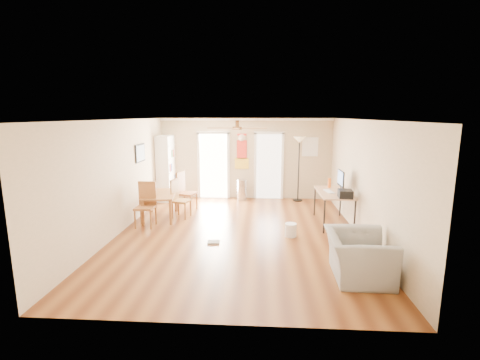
# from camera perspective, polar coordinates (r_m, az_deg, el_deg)

# --- Properties ---
(floor) EXTENTS (7.00, 7.00, 0.00)m
(floor) POSITION_cam_1_polar(r_m,az_deg,el_deg) (8.01, -0.28, -8.92)
(floor) COLOR brown
(floor) RESTS_ON ground
(ceiling) EXTENTS (5.50, 7.00, 0.00)m
(ceiling) POSITION_cam_1_polar(r_m,az_deg,el_deg) (7.54, -0.29, 10.03)
(ceiling) COLOR silver
(ceiling) RESTS_ON floor
(wall_back) EXTENTS (5.50, 0.04, 2.60)m
(wall_back) POSITION_cam_1_polar(r_m,az_deg,el_deg) (11.12, 0.95, 3.55)
(wall_back) COLOR beige
(wall_back) RESTS_ON floor
(wall_front) EXTENTS (5.50, 0.04, 2.60)m
(wall_front) POSITION_cam_1_polar(r_m,az_deg,el_deg) (4.29, -3.51, -8.30)
(wall_front) COLOR beige
(wall_front) RESTS_ON floor
(wall_left) EXTENTS (0.04, 7.00, 2.60)m
(wall_left) POSITION_cam_1_polar(r_m,az_deg,el_deg) (8.32, -19.55, 0.47)
(wall_left) COLOR beige
(wall_left) RESTS_ON floor
(wall_right) EXTENTS (0.04, 7.00, 2.60)m
(wall_right) POSITION_cam_1_polar(r_m,az_deg,el_deg) (7.97, 19.85, 0.02)
(wall_right) COLOR beige
(wall_right) RESTS_ON floor
(crown_molding) EXTENTS (5.50, 7.00, 0.08)m
(crown_molding) POSITION_cam_1_polar(r_m,az_deg,el_deg) (7.54, -0.29, 9.72)
(crown_molding) COLOR white
(crown_molding) RESTS_ON wall_back
(kitchen_doorway) EXTENTS (0.90, 0.10, 2.10)m
(kitchen_doorway) POSITION_cam_1_polar(r_m,az_deg,el_deg) (11.24, -4.42, 2.31)
(kitchen_doorway) COLOR white
(kitchen_doorway) RESTS_ON wall_back
(bathroom_doorway) EXTENTS (0.80, 0.10, 2.10)m
(bathroom_doorway) POSITION_cam_1_polar(r_m,az_deg,el_deg) (11.13, 4.80, 2.22)
(bathroom_doorway) COLOR white
(bathroom_doorway) RESTS_ON wall_back
(wall_decal) EXTENTS (0.46, 0.03, 1.10)m
(wall_decal) POSITION_cam_1_polar(r_m,az_deg,el_deg) (11.08, 0.30, 4.83)
(wall_decal) COLOR red
(wall_decal) RESTS_ON wall_back
(ac_grille) EXTENTS (0.50, 0.04, 0.60)m
(ac_grille) POSITION_cam_1_polar(r_m,az_deg,el_deg) (11.14, 11.59, 5.42)
(ac_grille) COLOR white
(ac_grille) RESTS_ON wall_back
(framed_poster) EXTENTS (0.04, 0.66, 0.48)m
(framed_poster) POSITION_cam_1_polar(r_m,az_deg,el_deg) (9.54, -16.29, 4.34)
(framed_poster) COLOR black
(framed_poster) RESTS_ON wall_left
(ceiling_fan) EXTENTS (1.24, 1.24, 0.20)m
(ceiling_fan) POSITION_cam_1_polar(r_m,az_deg,el_deg) (7.24, -0.46, 8.65)
(ceiling_fan) COLOR #593819
(ceiling_fan) RESTS_ON ceiling
(bookshelf) EXTENTS (0.68, 1.01, 2.06)m
(bookshelf) POSITION_cam_1_polar(r_m,az_deg,el_deg) (11.19, -12.17, 1.97)
(bookshelf) COLOR white
(bookshelf) RESTS_ON floor
(dining_table) EXTENTS (0.97, 1.43, 0.66)m
(dining_table) POSITION_cam_1_polar(r_m,az_deg,el_deg) (9.34, -13.11, -4.19)
(dining_table) COLOR olive
(dining_table) RESTS_ON floor
(dining_chair_right_a) EXTENTS (0.56, 0.56, 1.10)m
(dining_chair_right_a) POSITION_cam_1_polar(r_m,az_deg,el_deg) (9.91, -8.78, -1.87)
(dining_chair_right_a) COLOR #9D5932
(dining_chair_right_a) RESTS_ON floor
(dining_chair_right_b) EXTENTS (0.50, 0.50, 1.02)m
(dining_chair_right_b) POSITION_cam_1_polar(r_m,az_deg,el_deg) (9.24, -9.73, -3.09)
(dining_chair_right_b) COLOR olive
(dining_chair_right_b) RESTS_ON floor
(dining_chair_near) EXTENTS (0.45, 0.45, 1.08)m
(dining_chair_near) POSITION_cam_1_polar(r_m,az_deg,el_deg) (8.66, -15.52, -4.06)
(dining_chair_near) COLOR #9D6332
(dining_chair_near) RESTS_ON floor
(trash_can) EXTENTS (0.35, 0.35, 0.67)m
(trash_can) POSITION_cam_1_polar(r_m,az_deg,el_deg) (11.00, 0.28, -1.63)
(trash_can) COLOR silver
(trash_can) RESTS_ON floor
(torchiere_lamp) EXTENTS (0.43, 0.43, 2.04)m
(torchiere_lamp) POSITION_cam_1_polar(r_m,az_deg,el_deg) (10.93, 9.74, 1.78)
(torchiere_lamp) COLOR black
(torchiere_lamp) RESTS_ON floor
(computer_desk) EXTENTS (0.77, 1.54, 0.82)m
(computer_desk) POSITION_cam_1_polar(r_m,az_deg,el_deg) (8.90, 15.23, -4.51)
(computer_desk) COLOR tan
(computer_desk) RESTS_ON floor
(imac) EXTENTS (0.23, 0.58, 0.54)m
(imac) POSITION_cam_1_polar(r_m,az_deg,el_deg) (8.78, 16.44, -0.22)
(imac) COLOR black
(imac) RESTS_ON computer_desk
(keyboard) EXTENTS (0.22, 0.45, 0.02)m
(keyboard) POSITION_cam_1_polar(r_m,az_deg,el_deg) (8.80, 14.59, -1.84)
(keyboard) COLOR silver
(keyboard) RESTS_ON computer_desk
(printer) EXTENTS (0.32, 0.37, 0.18)m
(printer) POSITION_cam_1_polar(r_m,az_deg,el_deg) (8.25, 17.12, -2.21)
(printer) COLOR black
(printer) RESTS_ON computer_desk
(orange_bottle) EXTENTS (0.09, 0.09, 0.25)m
(orange_bottle) POSITION_cam_1_polar(r_m,az_deg,el_deg) (9.27, 14.66, -0.46)
(orange_bottle) COLOR orange
(orange_bottle) RESTS_ON computer_desk
(wastebasket_a) EXTENTS (0.33, 0.33, 0.30)m
(wastebasket_a) POSITION_cam_1_polar(r_m,az_deg,el_deg) (7.87, 8.44, -8.23)
(wastebasket_a) COLOR silver
(wastebasket_a) RESTS_ON floor
(floor_cloth) EXTENTS (0.27, 0.21, 0.04)m
(floor_cloth) POSITION_cam_1_polar(r_m,az_deg,el_deg) (7.47, -4.44, -10.28)
(floor_cloth) COLOR #9FA09B
(floor_cloth) RESTS_ON floor
(armchair) EXTENTS (1.04, 1.18, 0.75)m
(armchair) POSITION_cam_1_polar(r_m,az_deg,el_deg) (6.20, 19.06, -11.87)
(armchair) COLOR gray
(armchair) RESTS_ON floor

